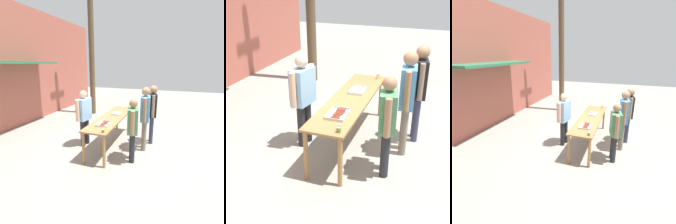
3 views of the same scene
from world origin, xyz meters
TOP-DOWN VIEW (x-y plane):
  - ground_plane at (0.00, 0.00)m, footprint 24.00×24.00m
  - building_facade_back at (0.00, 3.98)m, footprint 12.00×1.11m
  - serving_table at (0.00, 0.00)m, footprint 2.67×0.66m
  - food_tray_sausages at (-0.69, -0.02)m, footprint 0.45×0.30m
  - food_tray_buns at (0.36, -0.02)m, footprint 0.41×0.25m
  - condiment_jar_mustard at (-1.21, -0.22)m, footprint 0.06×0.06m
  - condiment_jar_ketchup at (-1.12, -0.20)m, footprint 0.06×0.06m
  - beer_cup at (1.20, -0.21)m, footprint 0.08×0.08m
  - person_server_behind_table at (-0.32, 0.74)m, footprint 0.64×0.31m
  - person_customer_holding_hotdog at (-0.72, -0.79)m, footprint 0.63×0.32m
  - person_customer_with_cup at (0.51, -1.09)m, footprint 0.56×0.28m
  - person_customer_waiting_in_line at (-0.01, -0.96)m, footprint 0.61×0.27m
  - utility_pole at (2.92, 2.04)m, footprint 1.10×0.25m

SIDE VIEW (x-z plane):
  - ground_plane at x=0.00m, z-range 0.00..0.00m
  - serving_table at x=0.00m, z-range 0.33..1.18m
  - food_tray_sausages at x=-0.69m, z-range 0.85..0.89m
  - food_tray_buns at x=0.36m, z-range 0.85..0.90m
  - condiment_jar_mustard at x=-1.21m, z-range 0.85..0.93m
  - condiment_jar_ketchup at x=-1.12m, z-range 0.85..0.93m
  - beer_cup at x=1.20m, z-range 0.85..0.96m
  - person_customer_holding_hotdog at x=-0.72m, z-range 0.14..1.72m
  - person_server_behind_table at x=-0.32m, z-range 0.15..1.79m
  - person_customer_waiting_in_line at x=-0.01m, z-range 0.17..1.95m
  - person_customer_with_cup at x=0.51m, z-range 0.18..1.94m
  - building_facade_back at x=0.00m, z-range 0.01..4.51m
  - utility_pole at x=2.92m, z-range 0.07..6.91m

